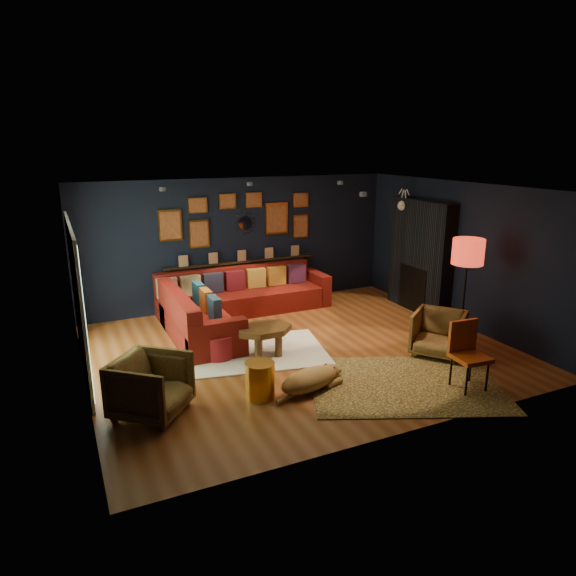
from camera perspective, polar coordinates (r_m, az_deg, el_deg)
name	(u,v)px	position (r m, az deg, el deg)	size (l,w,h in m)	color
floor	(299,350)	(8.43, 1.22, -6.89)	(6.50, 6.50, 0.00)	brown
room_walls	(299,254)	(7.95, 1.28, 3.76)	(6.50, 6.50, 6.50)	black
sectional	(227,305)	(9.69, -6.75, -1.91)	(3.41, 2.69, 0.86)	maroon
ledge	(242,262)	(10.52, -5.16, 2.93)	(3.20, 0.12, 0.04)	black
gallery_wall	(239,218)	(10.39, -5.42, 7.75)	(3.15, 0.04, 1.02)	gold
sunburst_mirror	(245,223)	(10.44, -4.82, 7.21)	(0.47, 0.16, 0.47)	silver
fireplace	(420,260)	(10.47, 14.45, 3.01)	(0.31, 1.60, 2.20)	black
deer_head	(409,205)	(10.72, 13.34, 8.96)	(0.50, 0.28, 0.45)	white
sliding_door	(78,300)	(7.89, -22.30, -1.25)	(0.06, 2.80, 2.20)	white
ceiling_spots	(278,187)	(8.53, -1.08, 11.15)	(3.30, 2.50, 0.06)	black
shag_rug	(258,352)	(8.33, -3.41, -7.11)	(2.14, 1.56, 0.03)	white
leopard_rug	(405,384)	(7.47, 12.85, -10.36)	(2.60, 1.86, 0.01)	tan
coffee_table	(264,332)	(8.07, -2.65, -4.94)	(0.94, 0.72, 0.46)	brown
pouf	(217,345)	(8.14, -7.90, -6.27)	(0.57, 0.57, 0.37)	maroon
armchair_left	(151,383)	(6.60, -14.99, -10.21)	(0.81, 0.76, 0.84)	#AD7A37
armchair_right	(439,331)	(8.46, 16.40, -4.64)	(0.76, 0.71, 0.78)	#AD7A37
gold_stool	(260,380)	(6.87, -3.13, -10.18)	(0.40, 0.40, 0.50)	gold
orange_chair	(467,349)	(7.43, 19.28, -6.43)	(0.48, 0.48, 0.94)	black
floor_lamp	(468,256)	(8.62, 19.34, 3.37)	(0.50, 0.50, 1.81)	black
dog	(309,376)	(7.05, 2.40, -9.73)	(1.28, 0.63, 0.40)	#B38741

